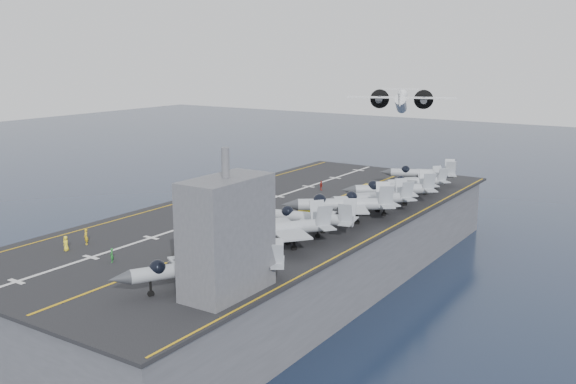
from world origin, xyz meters
The scene contains 27 objects.
ground centered at (0.00, 0.00, 0.00)m, with size 500.00×500.00×0.00m, color #142135.
hull centered at (0.00, 0.00, 5.00)m, with size 36.00×90.00×10.00m, color #56595E.
flight_deck centered at (0.00, 0.00, 10.20)m, with size 38.00×92.00×0.40m, color black.
foul_line centered at (3.00, 0.00, 10.42)m, with size 0.35×90.00×0.02m, color gold.
landing_centerline centered at (-6.00, 0.00, 10.42)m, with size 0.50×90.00×0.02m, color silver.
deck_edge_port centered at (-17.00, 0.00, 10.42)m, with size 0.25×90.00×0.02m, color gold.
deck_edge_stbd centered at (18.50, 0.00, 10.42)m, with size 0.25×90.00×0.02m, color gold.
island_superstructure centered at (15.00, -30.00, 17.90)m, with size 5.00×10.00×15.00m, color #56595E, non-canonical shape.
fighter_jet_0 centered at (11.10, -31.63, 12.88)m, with size 15.45×17.14×4.96m, color gray, non-canonical shape.
fighter_jet_1 centered at (13.27, -26.91, 12.61)m, with size 15.28×14.03×4.41m, color #8E969E, non-canonical shape.
fighter_jet_2 centered at (10.76, -14.61, 13.14)m, with size 18.03×18.90×5.48m, color #979EA8, non-canonical shape.
fighter_jet_3 centered at (10.74, -6.99, 12.89)m, with size 16.15×12.62×4.97m, color #939CA2, non-canonical shape.
fighter_jet_4 centered at (11.46, 1.40, 13.20)m, with size 19.39×18.17×5.60m, color gray, non-canonical shape.
fighter_jet_5 centered at (12.91, 7.41, 12.95)m, with size 17.06×17.48×5.10m, color gray, non-canonical shape.
fighter_jet_6 centered at (12.81, 15.66, 13.04)m, with size 18.19×17.35×5.27m, color #8B949B, non-canonical shape.
fighter_jet_7 centered at (12.81, 24.90, 12.66)m, with size 15.04×15.56×4.52m, color gray, non-canonical shape.
fighter_jet_8 centered at (10.90, 32.75, 12.80)m, with size 16.40×14.08×4.80m, color #8C969C, non-canonical shape.
tow_cart_a centered at (2.98, -22.87, 11.08)m, with size 2.33×1.58×1.35m, color gold, non-canonical shape.
tow_cart_b centered at (3.37, 3.87, 11.00)m, with size 2.08×1.43×1.20m, color #D4C310, non-canonical shape.
tow_cart_c centered at (4.76, 23.00, 10.94)m, with size 1.83×1.23×1.07m, color gold, non-canonical shape.
crew_0 centered at (-10.75, -29.83, 11.34)m, with size 1.28×1.00×1.89m, color yellow.
crew_1 centered at (-10.76, -26.72, 11.43)m, with size 1.45×1.23×2.05m, color yellow.
crew_2 centered at (-8.26, -2.22, 11.43)m, with size 1.48×1.33×2.06m, color silver.
crew_3 centered at (-15.07, 5.43, 11.38)m, with size 1.01×1.31×1.96m, color #217D2F.
crew_4 centered at (-2.45, 18.51, 11.26)m, with size 1.24×1.15×1.72m, color #AC271D.
crew_6 centered at (-2.49, -29.82, 11.25)m, with size 1.17×1.21×1.69m, color #268C33.
transport_plane centered at (-6.11, 61.11, 22.86)m, with size 29.51×25.08×5.90m, color silver, non-canonical shape.
Camera 1 is at (54.17, -78.42, 34.42)m, focal length 40.00 mm.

